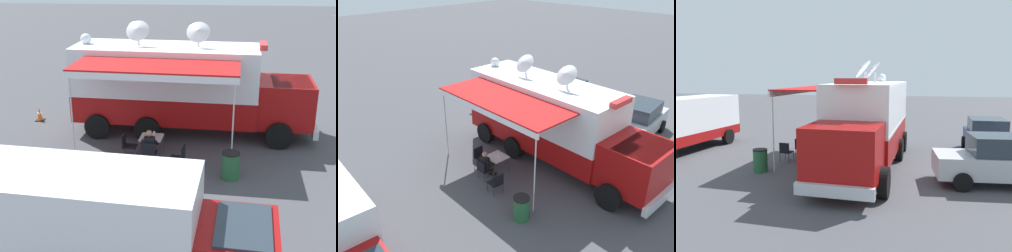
% 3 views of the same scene
% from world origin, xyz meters
% --- Properties ---
extents(ground_plane, '(100.00, 100.00, 0.00)m').
position_xyz_m(ground_plane, '(0.00, 0.00, 0.00)').
color(ground_plane, '#47474C').
extents(lot_stripe, '(0.38, 4.80, 0.01)m').
position_xyz_m(lot_stripe, '(-3.95, -1.14, 0.00)').
color(lot_stripe, silver).
rests_on(lot_stripe, ground).
extents(command_truck, '(5.16, 9.61, 4.53)m').
position_xyz_m(command_truck, '(0.07, 0.75, 1.95)').
color(command_truck, '#9E0F0F').
rests_on(command_truck, ground).
extents(folding_table, '(0.84, 0.84, 0.73)m').
position_xyz_m(folding_table, '(2.59, -0.26, 0.67)').
color(folding_table, silver).
rests_on(folding_table, ground).
extents(water_bottle, '(0.07, 0.07, 0.22)m').
position_xyz_m(water_bottle, '(2.59, -0.15, 0.83)').
color(water_bottle, silver).
rests_on(water_bottle, folding_table).
extents(folding_chair_at_table, '(0.51, 0.51, 0.87)m').
position_xyz_m(folding_chair_at_table, '(3.39, -0.24, 0.51)').
color(folding_chair_at_table, black).
rests_on(folding_chair_at_table, ground).
extents(folding_chair_beside_table, '(0.51, 0.51, 0.87)m').
position_xyz_m(folding_chair_beside_table, '(2.80, -1.11, 0.51)').
color(folding_chair_beside_table, black).
rests_on(folding_chair_beside_table, ground).
extents(folding_chair_spare_by_truck, '(0.55, 0.55, 0.87)m').
position_xyz_m(folding_chair_spare_by_truck, '(3.67, 0.83, 0.51)').
color(folding_chair_spare_by_truck, black).
rests_on(folding_chair_spare_by_truck, ground).
extents(seated_responder, '(0.68, 0.57, 1.25)m').
position_xyz_m(seated_responder, '(3.20, -0.23, 0.65)').
color(seated_responder, black).
rests_on(seated_responder, ground).
extents(trash_bin, '(0.57, 0.57, 0.91)m').
position_xyz_m(trash_bin, '(4.10, 2.50, 0.46)').
color(trash_bin, '#235B33').
rests_on(trash_bin, ground).
extents(traffic_cone, '(0.36, 0.36, 0.58)m').
position_xyz_m(traffic_cone, '(-0.66, -5.61, 0.28)').
color(traffic_cone, black).
rests_on(traffic_cone, ground).
extents(support_truck, '(2.79, 6.95, 2.70)m').
position_xyz_m(support_truck, '(9.52, -0.44, 1.39)').
color(support_truck, white).
rests_on(support_truck, ground).
extents(car_behind_truck, '(2.15, 4.27, 1.76)m').
position_xyz_m(car_behind_truck, '(-5.36, -2.43, 0.88)').
color(car_behind_truck, navy).
rests_on(car_behind_truck, ground).
extents(car_far_corner, '(4.33, 2.28, 1.76)m').
position_xyz_m(car_far_corner, '(-4.77, 2.40, 0.88)').
color(car_far_corner, '#B2B5BA').
rests_on(car_far_corner, ground).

